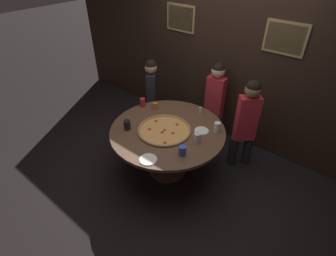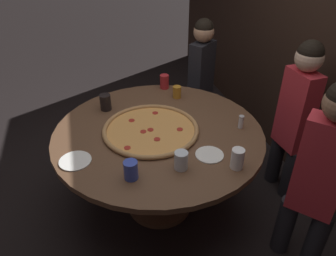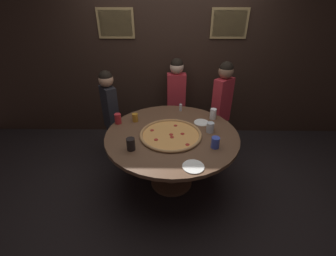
% 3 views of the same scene
% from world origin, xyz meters
% --- Properties ---
extents(ground_plane, '(24.00, 24.00, 0.00)m').
position_xyz_m(ground_plane, '(0.00, 0.00, 0.00)').
color(ground_plane, black).
extents(dining_table, '(1.50, 1.50, 0.74)m').
position_xyz_m(dining_table, '(0.00, 0.00, 0.60)').
color(dining_table, brown).
rests_on(dining_table, ground_plane).
extents(giant_pizza, '(0.69, 0.69, 0.03)m').
position_xyz_m(giant_pizza, '(-0.01, -0.05, 0.75)').
color(giant_pizza, '#E0994C').
rests_on(giant_pizza, dining_table).
extents(drink_cup_far_right, '(0.09, 0.09, 0.13)m').
position_xyz_m(drink_cup_far_right, '(-0.41, -0.32, 0.80)').
color(drink_cup_far_right, black).
rests_on(drink_cup_far_right, dining_table).
extents(drink_cup_by_shaker, '(0.08, 0.08, 0.12)m').
position_xyz_m(drink_cup_by_shaker, '(0.43, 0.03, 0.80)').
color(drink_cup_by_shaker, silver).
rests_on(drink_cup_by_shaker, dining_table).
extents(drink_cup_beside_pizza, '(0.07, 0.07, 0.10)m').
position_xyz_m(drink_cup_beside_pizza, '(-0.45, 0.28, 0.79)').
color(drink_cup_beside_pizza, '#BC7A23').
rests_on(drink_cup_beside_pizza, dining_table).
extents(drink_cup_front_edge, '(0.08, 0.08, 0.12)m').
position_xyz_m(drink_cup_front_edge, '(-0.65, 0.22, 0.80)').
color(drink_cup_front_edge, '#B22328').
rests_on(drink_cup_front_edge, dining_table).
extents(drink_cup_near_right, '(0.08, 0.08, 0.13)m').
position_xyz_m(drink_cup_near_right, '(0.52, 0.36, 0.81)').
color(drink_cup_near_right, white).
rests_on(drink_cup_near_right, dining_table).
extents(drink_cup_far_left, '(0.08, 0.08, 0.12)m').
position_xyz_m(drink_cup_far_left, '(0.44, -0.27, 0.80)').
color(drink_cup_far_left, '#384CB7').
rests_on(drink_cup_far_left, dining_table).
extents(white_plate_near_front, '(0.18, 0.18, 0.01)m').
position_xyz_m(white_plate_near_front, '(0.36, 0.25, 0.74)').
color(white_plate_near_front, white).
rests_on(white_plate_near_front, dining_table).
extents(white_plate_right_side, '(0.20, 0.20, 0.01)m').
position_xyz_m(white_plate_right_side, '(0.19, -0.58, 0.74)').
color(white_plate_right_side, white).
rests_on(white_plate_right_side, dining_table).
extents(condiment_shaker, '(0.04, 0.04, 0.10)m').
position_xyz_m(condiment_shaker, '(0.12, 0.58, 0.79)').
color(condiment_shaker, silver).
rests_on(condiment_shaker, dining_table).
extents(diner_side_left, '(0.34, 0.20, 1.33)m').
position_xyz_m(diner_side_left, '(0.07, 1.07, 0.75)').
color(diner_side_left, '#232328').
rests_on(diner_side_left, ground_plane).
extents(diner_far_right, '(0.33, 0.32, 1.35)m').
position_xyz_m(diner_far_right, '(0.72, 0.80, 0.76)').
color(diner_far_right, '#232328').
rests_on(diner_far_right, ground_plane).
extents(diner_centre_back, '(0.28, 0.32, 1.27)m').
position_xyz_m(diner_centre_back, '(-0.86, 0.65, 0.72)').
color(diner_centre_back, '#232328').
rests_on(diner_centre_back, ground_plane).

